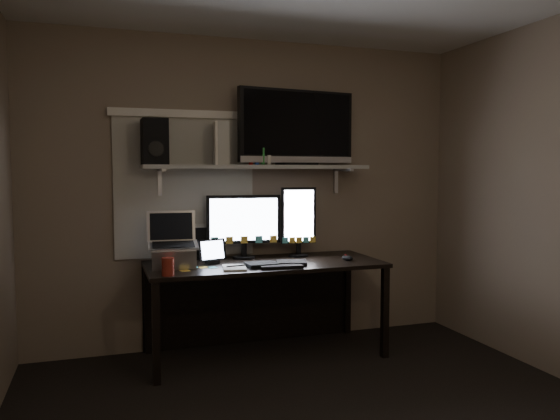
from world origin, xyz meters
name	(u,v)px	position (x,y,z in m)	size (l,w,h in m)	color
back_wall	(252,193)	(0.00, 1.80, 1.25)	(3.60, 3.60, 0.00)	#7A6757
window_blinds	(185,188)	(-0.55, 1.79, 1.30)	(1.10, 0.02, 1.10)	beige
desk	(260,282)	(0.00, 1.55, 0.55)	(1.80, 0.75, 0.73)	black
wall_shelf	(257,167)	(0.00, 1.62, 1.46)	(1.80, 0.35, 0.03)	#A4A49F
monitor_landscape	(244,226)	(-0.10, 1.66, 0.99)	(0.60, 0.06, 0.52)	black
monitor_portrait	(299,221)	(0.35, 1.62, 1.02)	(0.29, 0.05, 0.58)	black
keyboard	(276,264)	(0.04, 1.26, 0.74)	(0.47, 0.18, 0.03)	black
mouse	(347,258)	(0.64, 1.31, 0.75)	(0.07, 0.11, 0.04)	black
notepad	(234,268)	(-0.29, 1.24, 0.74)	(0.17, 0.23, 0.01)	silver
tablet	(212,251)	(-0.40, 1.49, 0.83)	(0.22, 0.09, 0.19)	black
file_sorter	(203,242)	(-0.42, 1.74, 0.87)	(0.21, 0.10, 0.27)	black
laptop	(173,240)	(-0.69, 1.43, 0.93)	(0.36, 0.29, 0.40)	silver
cup	(168,267)	(-0.77, 1.12, 0.79)	(0.08, 0.08, 0.12)	maroon
sticky_notes	(195,268)	(-0.55, 1.34, 0.73)	(0.28, 0.21, 0.00)	yellow
tv	(297,128)	(0.34, 1.65, 1.78)	(1.02, 0.18, 0.61)	black
game_console	(220,144)	(-0.31, 1.62, 1.64)	(0.08, 0.28, 0.33)	silver
speaker	(154,142)	(-0.80, 1.61, 1.65)	(0.19, 0.23, 0.34)	black
bottles	(260,157)	(0.01, 1.59, 1.55)	(0.21, 0.05, 0.13)	#A50F0C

